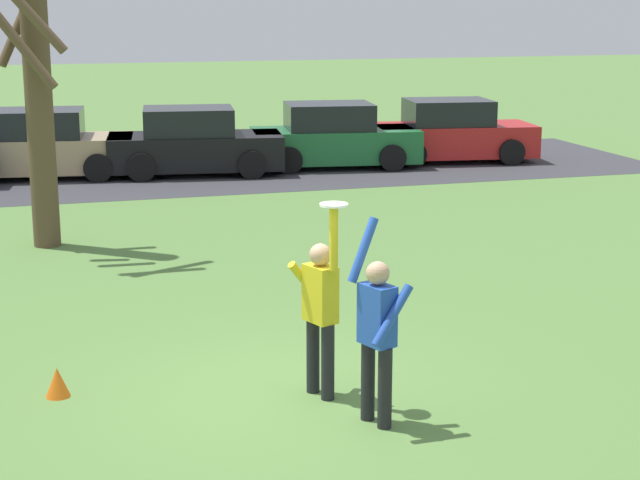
% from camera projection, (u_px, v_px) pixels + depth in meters
% --- Properties ---
extents(ground_plane, '(120.00, 120.00, 0.00)m').
position_uv_depth(ground_plane, '(283.00, 394.00, 10.95)').
color(ground_plane, '#567F3D').
extents(person_catcher, '(0.48, 0.59, 2.08)m').
position_uv_depth(person_catcher, '(320.00, 306.00, 10.70)').
color(person_catcher, black).
rests_on(person_catcher, ground_plane).
extents(person_defender, '(0.57, 0.64, 2.04)m').
position_uv_depth(person_defender, '(377.00, 329.00, 9.99)').
color(person_defender, black).
rests_on(person_defender, ground_plane).
extents(frisbee_disc, '(0.29, 0.29, 0.02)m').
position_uv_depth(frisbee_disc, '(334.00, 205.00, 10.28)').
color(frisbee_disc, white).
rests_on(frisbee_disc, person_catcher).
extents(parked_car_tan, '(4.31, 2.46, 1.59)m').
position_uv_depth(parked_car_tan, '(43.00, 146.00, 24.22)').
color(parked_car_tan, tan).
rests_on(parked_car_tan, ground_plane).
extents(parked_car_black, '(4.31, 2.46, 1.59)m').
position_uv_depth(parked_car_black, '(194.00, 144.00, 24.65)').
color(parked_car_black, black).
rests_on(parked_car_black, ground_plane).
extents(parked_car_green, '(4.31, 2.46, 1.59)m').
position_uv_depth(parked_car_green, '(333.00, 138.00, 25.71)').
color(parked_car_green, '#1E6633').
rests_on(parked_car_green, ground_plane).
extents(parked_car_red, '(4.31, 2.46, 1.59)m').
position_uv_depth(parked_car_red, '(452.00, 133.00, 26.65)').
color(parked_car_red, red).
rests_on(parked_car_red, ground_plane).
extents(parking_strip, '(22.87, 6.40, 0.01)m').
position_uv_depth(parking_strip, '(196.00, 172.00, 25.04)').
color(parking_strip, '#38383D').
rests_on(parking_strip, ground_plane).
extents(bare_tree_tall, '(2.13, 1.80, 6.22)m').
position_uv_depth(bare_tree_tall, '(35.00, 69.00, 16.82)').
color(bare_tree_tall, brown).
rests_on(bare_tree_tall, ground_plane).
extents(field_cone_orange, '(0.26, 0.26, 0.32)m').
position_uv_depth(field_cone_orange, '(57.00, 382.00, 10.86)').
color(field_cone_orange, orange).
rests_on(field_cone_orange, ground_plane).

